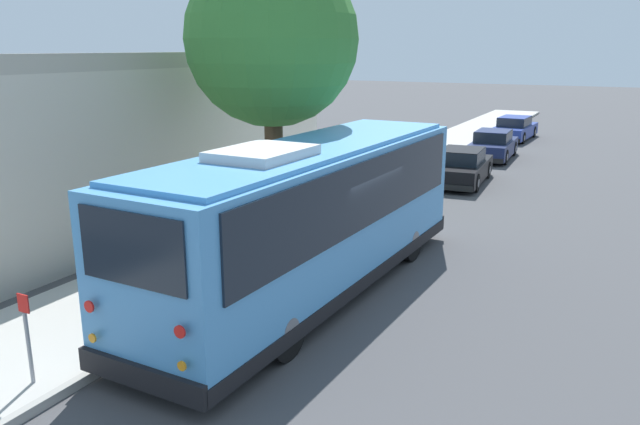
% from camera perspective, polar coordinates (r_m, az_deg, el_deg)
% --- Properties ---
extents(ground_plane, '(160.00, 160.00, 0.00)m').
position_cam_1_polar(ground_plane, '(13.54, 0.69, -6.67)').
color(ground_plane, '#474749').
extents(sidewalk_slab, '(80.00, 3.24, 0.15)m').
position_cam_1_polar(sidewalk_slab, '(15.11, -10.24, -4.29)').
color(sidewalk_slab, '#B2AFA8').
rests_on(sidewalk_slab, ground).
extents(curb_strip, '(80.00, 0.14, 0.15)m').
position_cam_1_polar(curb_strip, '(14.19, -4.77, -5.36)').
color(curb_strip, '#9D9A94').
rests_on(curb_strip, ground).
extents(shuttle_bus, '(10.07, 2.73, 3.28)m').
position_cam_1_polar(shuttle_bus, '(12.63, -0.68, 0.12)').
color(shuttle_bus, '#4C93D1').
rests_on(shuttle_bus, ground).
extents(parked_sedan_black, '(4.43, 1.97, 1.32)m').
position_cam_1_polar(parked_sedan_black, '(24.08, 12.80, 4.06)').
color(parked_sedan_black, black).
rests_on(parked_sedan_black, ground).
extents(parked_sedan_navy, '(4.27, 1.85, 1.33)m').
position_cam_1_polar(parked_sedan_navy, '(29.81, 15.52, 5.91)').
color(parked_sedan_navy, '#19234C').
rests_on(parked_sedan_navy, ground).
extents(parked_sedan_blue, '(4.71, 1.89, 1.28)m').
position_cam_1_polar(parked_sedan_blue, '(36.59, 17.34, 7.31)').
color(parked_sedan_blue, navy).
rests_on(parked_sedan_blue, ground).
extents(street_tree, '(4.29, 4.29, 7.81)m').
position_cam_1_polar(street_tree, '(15.96, -4.23, 16.52)').
color(street_tree, brown).
rests_on(street_tree, sidewalk_slab).
extents(sign_post_near, '(0.06, 0.22, 1.40)m').
position_cam_1_polar(sign_post_near, '(10.19, -25.16, -10.32)').
color(sign_post_near, gray).
rests_on(sign_post_near, sidewalk_slab).
extents(sign_post_far, '(0.06, 0.22, 1.49)m').
position_cam_1_polar(sign_post_far, '(11.25, -17.90, -6.97)').
color(sign_post_far, gray).
rests_on(sign_post_far, sidewalk_slab).
extents(building_backdrop, '(17.48, 6.45, 4.85)m').
position_cam_1_polar(building_backdrop, '(19.19, -21.37, 5.65)').
color(building_backdrop, beige).
rests_on(building_backdrop, ground).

